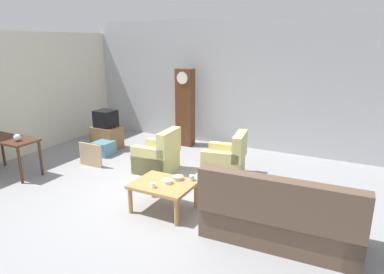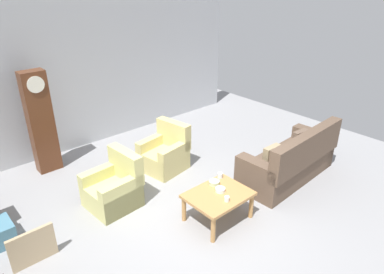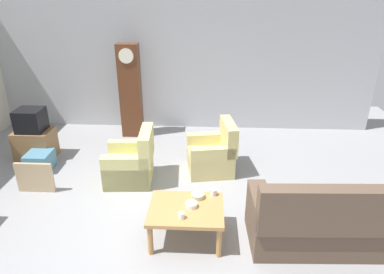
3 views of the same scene
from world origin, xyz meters
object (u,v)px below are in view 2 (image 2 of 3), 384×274
(armchair_olive_far, at_px, (165,154))
(bowl_shallow_green, at_px, (214,182))
(grandfather_clock, at_px, (41,123))
(cup_white_porcelain, at_px, (227,199))
(coffee_table_wood, at_px, (218,197))
(armchair_olive_near, at_px, (114,189))
(bowl_white_stacked, at_px, (220,190))
(couch_floral, at_px, (290,162))
(framed_picture_leaning, at_px, (33,247))
(cup_blue_rimmed, at_px, (220,175))

(armchair_olive_far, relative_size, bowl_shallow_green, 5.23)
(grandfather_clock, bearing_deg, cup_white_porcelain, -69.06)
(coffee_table_wood, height_order, cup_white_porcelain, cup_white_porcelain)
(grandfather_clock, distance_m, cup_white_porcelain, 3.83)
(armchair_olive_far, relative_size, grandfather_clock, 0.46)
(armchair_olive_near, distance_m, bowl_white_stacked, 1.78)
(couch_floral, relative_size, cup_white_porcelain, 26.95)
(framed_picture_leaning, bearing_deg, cup_blue_rimmed, -13.34)
(armchair_olive_far, xyz_separation_m, grandfather_clock, (-1.75, 1.51, 0.70))
(cup_white_porcelain, height_order, bowl_shallow_green, cup_white_porcelain)
(couch_floral, distance_m, coffee_table_wood, 1.88)
(armchair_olive_near, distance_m, armchair_olive_far, 1.43)
(coffee_table_wood, relative_size, framed_picture_leaning, 1.60)
(couch_floral, relative_size, cup_blue_rimmed, 24.13)
(armchair_olive_near, relative_size, bowl_white_stacked, 5.99)
(couch_floral, bearing_deg, armchair_olive_near, 153.35)
(coffee_table_wood, height_order, cup_blue_rimmed, cup_blue_rimmed)
(grandfather_clock, distance_m, framed_picture_leaning, 2.70)
(couch_floral, distance_m, bowl_white_stacked, 1.82)
(armchair_olive_far, height_order, framed_picture_leaning, armchair_olive_far)
(cup_white_porcelain, height_order, bowl_white_stacked, cup_white_porcelain)
(couch_floral, relative_size, bowl_shallow_green, 12.13)
(couch_floral, distance_m, armchair_olive_near, 3.24)
(armchair_olive_far, xyz_separation_m, cup_blue_rimmed, (-0.00, -1.51, 0.21))
(armchair_olive_far, height_order, cup_blue_rimmed, armchair_olive_far)
(coffee_table_wood, bearing_deg, couch_floral, -1.26)
(cup_white_porcelain, bearing_deg, armchair_olive_far, 78.98)
(grandfather_clock, height_order, framed_picture_leaning, grandfather_clock)
(bowl_shallow_green, bearing_deg, cup_blue_rimmed, 19.28)
(armchair_olive_near, height_order, grandfather_clock, grandfather_clock)
(couch_floral, bearing_deg, framed_picture_leaning, 166.84)
(coffee_table_wood, bearing_deg, bowl_white_stacked, 19.85)
(armchair_olive_near, relative_size, framed_picture_leaning, 1.53)
(coffee_table_wood, relative_size, cup_blue_rimmed, 10.86)
(armchair_olive_far, bearing_deg, bowl_shallow_green, -97.59)
(cup_white_porcelain, height_order, cup_blue_rimmed, cup_blue_rimmed)
(cup_blue_rimmed, distance_m, bowl_shallow_green, 0.22)
(cup_white_porcelain, bearing_deg, bowl_white_stacked, 65.47)
(coffee_table_wood, xyz_separation_m, bowl_white_stacked, (0.07, 0.02, 0.10))
(bowl_shallow_green, bearing_deg, coffee_table_wood, -121.27)
(coffee_table_wood, relative_size, grandfather_clock, 0.48)
(armchair_olive_far, xyz_separation_m, bowl_shallow_green, (-0.21, -1.59, 0.20))
(armchair_olive_near, bearing_deg, grandfather_clock, 101.22)
(coffee_table_wood, distance_m, cup_white_porcelain, 0.25)
(armchair_olive_near, relative_size, cup_blue_rimmed, 10.40)
(bowl_white_stacked, relative_size, bowl_shallow_green, 0.87)
(coffee_table_wood, bearing_deg, cup_blue_rimmed, 41.06)
(framed_picture_leaning, xyz_separation_m, bowl_white_stacked, (2.56, -0.96, 0.25))
(grandfather_clock, relative_size, cup_white_porcelain, 25.18)
(grandfather_clock, xyz_separation_m, framed_picture_leaning, (-1.10, -2.35, -0.75))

